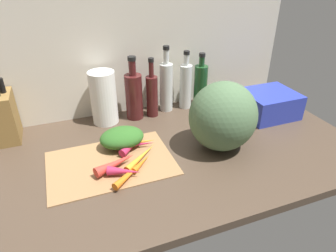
{
  "coord_description": "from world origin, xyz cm",
  "views": [
    {
      "loc": [
        -21.2,
        -88.21,
        63.68
      ],
      "look_at": [
        11.98,
        -1.62,
        10.77
      ],
      "focal_mm": 32.05,
      "sensor_mm": 36.0,
      "label": 1
    }
  ],
  "objects_px": {
    "bottle_0": "(134,95)",
    "paper_towel_roll": "(104,98)",
    "bottle_2": "(166,86)",
    "dish_rack": "(269,104)",
    "knife_block": "(3,117)",
    "bottle_1": "(152,94)",
    "carrot_3": "(126,178)",
    "cutting_board": "(111,163)",
    "carrot_1": "(138,142)",
    "carrot_6": "(131,146)",
    "carrot_2": "(120,161)",
    "bottle_4": "(201,84)",
    "carrot_5": "(141,163)",
    "carrot_9": "(128,174)",
    "carrot_0": "(136,145)",
    "carrot_7": "(141,156)",
    "bottle_3": "(186,85)",
    "carrot_8": "(124,171)",
    "winter_squash": "(223,116)",
    "carrot_4": "(116,164)"
  },
  "relations": [
    {
      "from": "carrot_9",
      "to": "bottle_3",
      "type": "height_order",
      "value": "bottle_3"
    },
    {
      "from": "winter_squash",
      "to": "paper_towel_roll",
      "type": "xyz_separation_m",
      "value": [
        -0.37,
        0.35,
        -0.02
      ]
    },
    {
      "from": "carrot_7",
      "to": "carrot_8",
      "type": "relative_size",
      "value": 1.6
    },
    {
      "from": "carrot_4",
      "to": "bottle_2",
      "type": "height_order",
      "value": "bottle_2"
    },
    {
      "from": "carrot_1",
      "to": "carrot_6",
      "type": "distance_m",
      "value": 0.04
    },
    {
      "from": "carrot_6",
      "to": "bottle_0",
      "type": "xyz_separation_m",
      "value": [
        0.09,
        0.26,
        0.09
      ]
    },
    {
      "from": "carrot_2",
      "to": "carrot_9",
      "type": "relative_size",
      "value": 0.95
    },
    {
      "from": "bottle_2",
      "to": "dish_rack",
      "type": "bearing_deg",
      "value": -27.71
    },
    {
      "from": "bottle_1",
      "to": "dish_rack",
      "type": "relative_size",
      "value": 1.17
    },
    {
      "from": "carrot_8",
      "to": "knife_block",
      "type": "xyz_separation_m",
      "value": [
        -0.37,
        0.4,
        0.08
      ]
    },
    {
      "from": "paper_towel_roll",
      "to": "dish_rack",
      "type": "xyz_separation_m",
      "value": [
        0.7,
        -0.2,
        -0.06
      ]
    },
    {
      "from": "carrot_5",
      "to": "paper_towel_roll",
      "type": "xyz_separation_m",
      "value": [
        -0.05,
        0.37,
        0.1
      ]
    },
    {
      "from": "carrot_0",
      "to": "carrot_6",
      "type": "distance_m",
      "value": 0.02
    },
    {
      "from": "carrot_7",
      "to": "carrot_1",
      "type": "bearing_deg",
      "value": 81.76
    },
    {
      "from": "carrot_6",
      "to": "knife_block",
      "type": "xyz_separation_m",
      "value": [
        -0.43,
        0.26,
        0.08
      ]
    },
    {
      "from": "carrot_3",
      "to": "bottle_2",
      "type": "distance_m",
      "value": 0.55
    },
    {
      "from": "bottle_4",
      "to": "dish_rack",
      "type": "bearing_deg",
      "value": -41.66
    },
    {
      "from": "carrot_9",
      "to": "bottle_4",
      "type": "bearing_deg",
      "value": 42.4
    },
    {
      "from": "carrot_6",
      "to": "carrot_0",
      "type": "bearing_deg",
      "value": 24.0
    },
    {
      "from": "cutting_board",
      "to": "bottle_1",
      "type": "distance_m",
      "value": 0.4
    },
    {
      "from": "winter_squash",
      "to": "carrot_8",
      "type": "bearing_deg",
      "value": -172.69
    },
    {
      "from": "cutting_board",
      "to": "bottle_0",
      "type": "height_order",
      "value": "bottle_0"
    },
    {
      "from": "bottle_0",
      "to": "bottle_3",
      "type": "distance_m",
      "value": 0.25
    },
    {
      "from": "dish_rack",
      "to": "bottle_1",
      "type": "bearing_deg",
      "value": 159.31
    },
    {
      "from": "carrot_6",
      "to": "carrot_5",
      "type": "bearing_deg",
      "value": -85.44
    },
    {
      "from": "carrot_6",
      "to": "dish_rack",
      "type": "relative_size",
      "value": 0.49
    },
    {
      "from": "carrot_3",
      "to": "bottle_1",
      "type": "bearing_deg",
      "value": 61.51
    },
    {
      "from": "carrot_5",
      "to": "cutting_board",
      "type": "bearing_deg",
      "value": 147.97
    },
    {
      "from": "carrot_7",
      "to": "carrot_6",
      "type": "bearing_deg",
      "value": 104.4
    },
    {
      "from": "carrot_4",
      "to": "bottle_3",
      "type": "relative_size",
      "value": 0.56
    },
    {
      "from": "bottle_2",
      "to": "bottle_4",
      "type": "bearing_deg",
      "value": -1.24
    },
    {
      "from": "paper_towel_roll",
      "to": "bottle_0",
      "type": "bearing_deg",
      "value": -2.34
    },
    {
      "from": "cutting_board",
      "to": "paper_towel_roll",
      "type": "xyz_separation_m",
      "value": [
        0.04,
        0.31,
        0.11
      ]
    },
    {
      "from": "paper_towel_roll",
      "to": "dish_rack",
      "type": "height_order",
      "value": "paper_towel_roll"
    },
    {
      "from": "cutting_board",
      "to": "carrot_6",
      "type": "bearing_deg",
      "value": 28.7
    },
    {
      "from": "carrot_9",
      "to": "carrot_3",
      "type": "bearing_deg",
      "value": -121.14
    },
    {
      "from": "knife_block",
      "to": "paper_towel_roll",
      "type": "height_order",
      "value": "knife_block"
    },
    {
      "from": "knife_block",
      "to": "bottle_1",
      "type": "height_order",
      "value": "bottle_1"
    },
    {
      "from": "carrot_4",
      "to": "carrot_8",
      "type": "relative_size",
      "value": 1.41
    },
    {
      "from": "carrot_0",
      "to": "winter_squash",
      "type": "relative_size",
      "value": 0.55
    },
    {
      "from": "bottle_0",
      "to": "paper_towel_roll",
      "type": "bearing_deg",
      "value": 177.66
    },
    {
      "from": "carrot_8",
      "to": "carrot_9",
      "type": "relative_size",
      "value": 0.97
    },
    {
      "from": "cutting_board",
      "to": "carrot_9",
      "type": "height_order",
      "value": "carrot_9"
    },
    {
      "from": "carrot_6",
      "to": "paper_towel_roll",
      "type": "height_order",
      "value": "paper_towel_roll"
    },
    {
      "from": "carrot_1",
      "to": "paper_towel_roll",
      "type": "bearing_deg",
      "value": 107.2
    },
    {
      "from": "cutting_board",
      "to": "dish_rack",
      "type": "height_order",
      "value": "dish_rack"
    },
    {
      "from": "carrot_6",
      "to": "bottle_3",
      "type": "xyz_separation_m",
      "value": [
        0.34,
        0.28,
        0.09
      ]
    },
    {
      "from": "carrot_3",
      "to": "bottle_1",
      "type": "height_order",
      "value": "bottle_1"
    },
    {
      "from": "carrot_1",
      "to": "dish_rack",
      "type": "xyz_separation_m",
      "value": [
        0.63,
        0.04,
        0.04
      ]
    },
    {
      "from": "carrot_2",
      "to": "knife_block",
      "type": "xyz_separation_m",
      "value": [
        -0.38,
        0.33,
        0.08
      ]
    }
  ]
}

